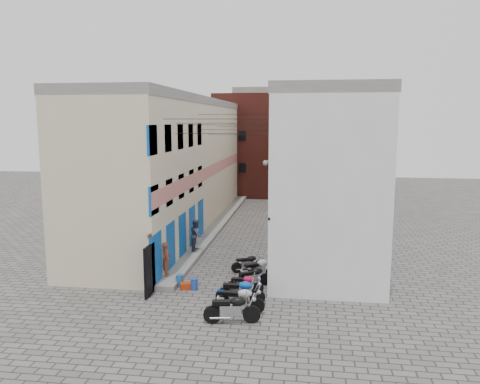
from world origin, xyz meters
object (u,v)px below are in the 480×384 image
at_px(motorcycle_a, 232,307).
at_px(red_crate, 185,286).
at_px(motorcycle_b, 240,298).
at_px(water_jug_far, 180,281).
at_px(motorcycle_d, 244,283).
at_px(water_jug_near, 194,284).
at_px(motorcycle_c, 240,290).
at_px(person_b, 196,235).
at_px(motorcycle_e, 253,276).
at_px(motorcycle_g, 248,262).
at_px(motorcycle_f, 259,268).
at_px(person_a, 166,259).

xyz_separation_m(motorcycle_a, red_crate, (-2.61, 3.21, -0.47)).
bearing_deg(motorcycle_b, water_jug_far, -127.48).
xyz_separation_m(motorcycle_d, water_jug_far, (-3.03, 0.50, -0.22)).
bearing_deg(water_jug_near, motorcycle_c, -31.16).
relative_size(motorcycle_d, person_b, 0.96).
distance_m(motorcycle_d, motorcycle_e, 0.93).
bearing_deg(water_jug_far, water_jug_near, -22.36).
distance_m(motorcycle_e, water_jug_far, 3.35).
xyz_separation_m(motorcycle_d, motorcycle_e, (0.29, 0.88, 0.03)).
distance_m(motorcycle_b, motorcycle_g, 4.95).
bearing_deg(motorcycle_f, water_jug_far, -103.53).
relative_size(person_a, person_b, 0.92).
distance_m(water_jug_near, water_jug_far, 0.82).
bearing_deg(water_jug_far, motorcycle_f, 21.50).
xyz_separation_m(motorcycle_b, motorcycle_d, (-0.07, 1.98, -0.09)).
bearing_deg(motorcycle_g, water_jug_near, -60.63).
xyz_separation_m(motorcycle_f, red_crate, (-3.10, -1.67, -0.45)).
bearing_deg(water_jug_far, motorcycle_c, -29.08).
height_order(motorcycle_e, motorcycle_f, motorcycle_f).
xyz_separation_m(person_a, water_jug_far, (0.80, -0.67, -0.78)).
relative_size(motorcycle_b, motorcycle_f, 0.97).
relative_size(motorcycle_f, water_jug_near, 4.08).
bearing_deg(motorcycle_a, water_jug_near, -154.45).
relative_size(motorcycle_a, motorcycle_f, 1.04).
xyz_separation_m(motorcycle_b, motorcycle_e, (0.21, 2.86, -0.06)).
bearing_deg(red_crate, person_a, 139.48).
distance_m(motorcycle_e, motorcycle_g, 2.14).
xyz_separation_m(motorcycle_e, person_a, (-4.12, 0.29, 0.53)).
bearing_deg(motorcycle_d, water_jug_near, -95.55).
height_order(motorcycle_d, motorcycle_e, motorcycle_e).
bearing_deg(motorcycle_g, motorcycle_e, -10.47).
distance_m(motorcycle_g, person_b, 4.23).
bearing_deg(water_jug_near, water_jug_far, 157.64).
relative_size(motorcycle_c, water_jug_near, 4.09).
bearing_deg(motorcycle_g, motorcycle_c, -21.27).
height_order(person_a, person_b, person_b).
bearing_deg(water_jug_near, motorcycle_g, 53.46).
bearing_deg(motorcycle_f, motorcycle_c, -43.15).
distance_m(motorcycle_f, person_a, 4.33).
bearing_deg(motorcycle_d, motorcycle_f, 166.48).
bearing_deg(motorcycle_e, water_jug_far, -114.77).
distance_m(motorcycle_b, motorcycle_c, 0.81).
bearing_deg(water_jug_far, motorcycle_g, 41.21).
height_order(motorcycle_f, motorcycle_g, motorcycle_f).
bearing_deg(person_a, water_jug_near, -134.10).
height_order(motorcycle_c, motorcycle_e, motorcycle_c).
bearing_deg(person_a, motorcycle_c, -133.47).
height_order(water_jug_near, red_crate, water_jug_near).
bearing_deg(motorcycle_e, motorcycle_b, -35.64).
xyz_separation_m(motorcycle_b, motorcycle_f, (0.35, 3.84, 0.02)).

